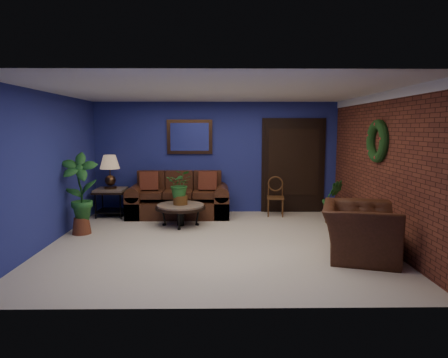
{
  "coord_description": "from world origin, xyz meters",
  "views": [
    {
      "loc": [
        0.06,
        -6.55,
        1.91
      ],
      "look_at": [
        0.15,
        0.55,
        1.01
      ],
      "focal_mm": 32.0,
      "sensor_mm": 36.0,
      "label": 1
    }
  ],
  "objects_px": {
    "sofa": "(179,201)",
    "coffee_table": "(181,207)",
    "side_chair": "(275,193)",
    "armchair": "(360,231)",
    "table_lamp": "(110,168)",
    "end_table": "(111,195)"
  },
  "relations": [
    {
      "from": "armchair",
      "to": "coffee_table",
      "type": "bearing_deg",
      "value": 72.54
    },
    {
      "from": "side_chair",
      "to": "end_table",
      "type": "bearing_deg",
      "value": -172.6
    },
    {
      "from": "coffee_table",
      "to": "side_chair",
      "type": "distance_m",
      "value": 2.22
    },
    {
      "from": "coffee_table",
      "to": "table_lamp",
      "type": "height_order",
      "value": "table_lamp"
    },
    {
      "from": "side_chair",
      "to": "table_lamp",
      "type": "bearing_deg",
      "value": -172.6
    },
    {
      "from": "table_lamp",
      "to": "armchair",
      "type": "relative_size",
      "value": 0.58
    },
    {
      "from": "side_chair",
      "to": "coffee_table",
      "type": "bearing_deg",
      "value": -148.58
    },
    {
      "from": "end_table",
      "to": "side_chair",
      "type": "bearing_deg",
      "value": 1.0
    },
    {
      "from": "coffee_table",
      "to": "table_lamp",
      "type": "relative_size",
      "value": 1.4
    },
    {
      "from": "sofa",
      "to": "coffee_table",
      "type": "height_order",
      "value": "sofa"
    },
    {
      "from": "sofa",
      "to": "armchair",
      "type": "relative_size",
      "value": 1.79
    },
    {
      "from": "end_table",
      "to": "side_chair",
      "type": "distance_m",
      "value": 3.6
    },
    {
      "from": "sofa",
      "to": "armchair",
      "type": "xyz_separation_m",
      "value": [
        2.97,
        -2.88,
        0.08
      ]
    },
    {
      "from": "sofa",
      "to": "side_chair",
      "type": "xyz_separation_m",
      "value": [
        2.12,
        0.03,
        0.16
      ]
    },
    {
      "from": "end_table",
      "to": "side_chair",
      "type": "xyz_separation_m",
      "value": [
        3.6,
        0.06,
        0.02
      ]
    },
    {
      "from": "armchair",
      "to": "table_lamp",
      "type": "bearing_deg",
      "value": 74.63
    },
    {
      "from": "table_lamp",
      "to": "side_chair",
      "type": "relative_size",
      "value": 0.82
    },
    {
      "from": "coffee_table",
      "to": "armchair",
      "type": "relative_size",
      "value": 0.81
    },
    {
      "from": "coffee_table",
      "to": "side_chair",
      "type": "xyz_separation_m",
      "value": [
        2.0,
        0.94,
        0.12
      ]
    },
    {
      "from": "sofa",
      "to": "coffee_table",
      "type": "xyz_separation_m",
      "value": [
        0.11,
        -0.9,
        0.04
      ]
    },
    {
      "from": "sofa",
      "to": "side_chair",
      "type": "distance_m",
      "value": 2.13
    },
    {
      "from": "armchair",
      "to": "sofa",
      "type": "bearing_deg",
      "value": 63.09
    }
  ]
}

